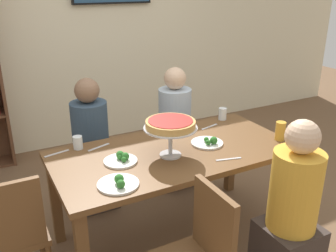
% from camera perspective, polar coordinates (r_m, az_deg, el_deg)
% --- Properties ---
extents(ground_plane, '(12.00, 12.00, 0.00)m').
position_cam_1_polar(ground_plane, '(3.05, 0.92, -16.37)').
color(ground_plane, brown).
extents(rear_partition, '(8.00, 0.12, 2.80)m').
position_cam_1_polar(rear_partition, '(4.49, -13.10, 14.92)').
color(rear_partition, beige).
rests_on(rear_partition, ground_plane).
extents(dining_table, '(1.72, 0.86, 0.74)m').
position_cam_1_polar(dining_table, '(2.70, 1.00, -5.43)').
color(dining_table, brown).
rests_on(dining_table, ground_plane).
extents(diner_far_left, '(0.34, 0.34, 1.15)m').
position_cam_1_polar(diner_far_left, '(3.24, -11.49, -4.19)').
color(diner_far_left, '#382D28').
rests_on(diner_far_left, ground_plane).
extents(diner_near_right, '(0.34, 0.34, 1.15)m').
position_cam_1_polar(diner_near_right, '(2.49, 18.20, -13.46)').
color(diner_near_right, '#382D28').
rests_on(diner_near_right, ground_plane).
extents(diner_far_right, '(0.34, 0.34, 1.15)m').
position_cam_1_polar(diner_far_right, '(3.53, 1.01, -1.55)').
color(diner_far_right, '#382D28').
rests_on(diner_far_right, ground_plane).
extents(chair_head_west, '(0.40, 0.40, 0.87)m').
position_cam_1_polar(chair_head_west, '(2.46, -22.71, -14.78)').
color(chair_head_west, brown).
rests_on(chair_head_west, ground_plane).
extents(deep_dish_pizza_stand, '(0.37, 0.37, 0.26)m').
position_cam_1_polar(deep_dish_pizza_stand, '(2.50, 0.38, -0.01)').
color(deep_dish_pizza_stand, silver).
rests_on(deep_dish_pizza_stand, dining_table).
extents(salad_plate_near_diner, '(0.25, 0.25, 0.07)m').
position_cam_1_polar(salad_plate_near_diner, '(2.24, -7.54, -8.64)').
color(salad_plate_near_diner, white).
rests_on(salad_plate_near_diner, dining_table).
extents(salad_plate_far_diner, '(0.24, 0.24, 0.07)m').
position_cam_1_polar(salad_plate_far_diner, '(2.77, 6.13, -2.49)').
color(salad_plate_far_diner, white).
rests_on(salad_plate_far_diner, dining_table).
extents(salad_plate_spare, '(0.23, 0.23, 0.07)m').
position_cam_1_polar(salad_plate_spare, '(2.51, -7.15, -5.05)').
color(salad_plate_spare, white).
rests_on(salad_plate_spare, dining_table).
extents(beer_glass_amber_tall, '(0.07, 0.07, 0.14)m').
position_cam_1_polar(beer_glass_amber_tall, '(2.93, 16.75, -0.72)').
color(beer_glass_amber_tall, gold).
rests_on(beer_glass_amber_tall, dining_table).
extents(water_glass_clear_near, '(0.07, 0.07, 0.09)m').
position_cam_1_polar(water_glass_clear_near, '(2.74, -13.59, -2.47)').
color(water_glass_clear_near, white).
rests_on(water_glass_clear_near, dining_table).
extents(water_glass_clear_far, '(0.07, 0.07, 0.10)m').
position_cam_1_polar(water_glass_clear_far, '(3.26, 8.31, 1.85)').
color(water_glass_clear_far, white).
rests_on(water_glass_clear_far, dining_table).
extents(cutlery_fork_near, '(0.18, 0.06, 0.00)m').
position_cam_1_polar(cutlery_fork_near, '(2.56, 9.22, -5.01)').
color(cutlery_fork_near, silver).
rests_on(cutlery_fork_near, dining_table).
extents(cutlery_knife_near, '(0.18, 0.05, 0.00)m').
position_cam_1_polar(cutlery_knife_near, '(2.72, -16.59, -4.03)').
color(cutlery_knife_near, silver).
rests_on(cutlery_knife_near, dining_table).
extents(cutlery_fork_far, '(0.18, 0.06, 0.00)m').
position_cam_1_polar(cutlery_fork_far, '(3.09, 6.33, -0.12)').
color(cutlery_fork_far, silver).
rests_on(cutlery_fork_far, dining_table).
extents(cutlery_knife_far, '(0.18, 0.07, 0.00)m').
position_cam_1_polar(cutlery_knife_far, '(2.91, -0.01, -1.35)').
color(cutlery_knife_far, silver).
rests_on(cutlery_knife_far, dining_table).
extents(cutlery_spare_fork, '(0.18, 0.07, 0.00)m').
position_cam_1_polar(cutlery_spare_fork, '(2.75, -10.50, -3.20)').
color(cutlery_spare_fork, silver).
rests_on(cutlery_spare_fork, dining_table).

